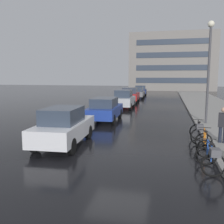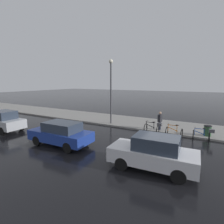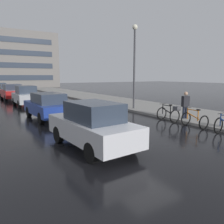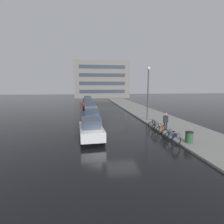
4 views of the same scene
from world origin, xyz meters
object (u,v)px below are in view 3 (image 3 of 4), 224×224
(car_navy, at_px, (0,88))
(car_grey, at_px, (7,90))
(car_blue, at_px, (48,106))
(car_silver, at_px, (26,96))
(car_white, at_px, (92,125))
(pedestrian, at_px, (185,105))
(bicycle_third, at_px, (170,113))
(streetlamp, at_px, (134,57))
(car_red, at_px, (12,92))
(bicycle_second, at_px, (195,120))

(car_navy, bearing_deg, car_grey, -87.79)
(car_blue, xyz_separation_m, car_silver, (0.08, 6.78, 0.05))
(car_white, xyz_separation_m, pedestrian, (6.70, 1.40, 0.12))
(bicycle_third, bearing_deg, car_white, -163.83)
(car_blue, distance_m, streetlamp, 7.18)
(car_blue, relative_size, pedestrian, 2.55)
(car_white, bearing_deg, bicycle_third, 16.17)
(car_red, relative_size, car_grey, 0.97)
(pedestrian, bearing_deg, bicycle_third, 164.29)
(car_white, relative_size, streetlamp, 0.67)
(car_navy, bearing_deg, car_red, -89.52)
(bicycle_second, height_order, car_blue, car_blue)
(pedestrian, height_order, streetlamp, streetlamp)
(car_navy, bearing_deg, car_silver, -88.70)
(bicycle_third, relative_size, car_navy, 0.35)
(car_white, relative_size, car_silver, 1.08)
(car_grey, bearing_deg, streetlamp, -70.34)
(bicycle_third, bearing_deg, car_blue, 140.47)
(pedestrian, bearing_deg, bicycle_second, -123.68)
(car_navy, relative_size, streetlamp, 0.63)
(bicycle_third, distance_m, streetlamp, 5.71)
(bicycle_third, relative_size, car_blue, 0.32)
(bicycle_third, distance_m, car_silver, 12.59)
(bicycle_third, relative_size, car_silver, 0.35)
(bicycle_second, xyz_separation_m, car_grey, (-5.67, 24.36, 0.36))
(car_red, distance_m, car_navy, 11.53)
(car_silver, distance_m, streetlamp, 9.87)
(car_red, height_order, car_navy, car_red)
(bicycle_third, xyz_separation_m, car_grey, (-5.62, 22.75, 0.25))
(car_silver, distance_m, car_red, 5.76)
(car_navy, bearing_deg, bicycle_second, -78.96)
(car_grey, xyz_separation_m, streetlamp, (6.53, -18.29, 3.19))
(car_silver, distance_m, car_grey, 11.41)
(bicycle_third, distance_m, car_grey, 23.44)
(car_navy, height_order, pedestrian, pedestrian)
(car_red, bearing_deg, car_grey, 88.67)
(bicycle_second, distance_m, car_grey, 25.01)
(bicycle_third, relative_size, car_grey, 0.31)
(car_silver, bearing_deg, bicycle_second, -66.97)
(car_white, bearing_deg, car_navy, 90.17)
(car_red, bearing_deg, streetlamp, -62.20)
(car_silver, height_order, car_red, car_silver)
(car_white, bearing_deg, bicycle_second, 0.62)
(car_white, distance_m, car_red, 18.77)
(car_silver, relative_size, car_grey, 0.88)
(car_grey, xyz_separation_m, pedestrian, (6.56, -23.02, 0.19))
(car_silver, bearing_deg, car_white, -91.32)
(car_navy, distance_m, streetlamp, 25.29)
(bicycle_second, xyz_separation_m, car_red, (-5.80, 18.71, 0.45))
(bicycle_second, relative_size, bicycle_third, 0.88)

